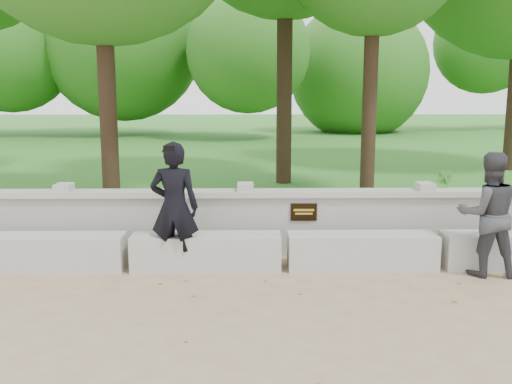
% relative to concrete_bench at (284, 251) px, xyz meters
% --- Properties ---
extents(ground, '(80.00, 80.00, 0.00)m').
position_rel_concrete_bench_xyz_m(ground, '(-0.00, -1.90, -0.22)').
color(ground, tan).
rests_on(ground, ground).
extents(lawn, '(40.00, 22.00, 0.25)m').
position_rel_concrete_bench_xyz_m(lawn, '(-0.00, 12.10, -0.10)').
color(lawn, '#1F5E18').
rests_on(lawn, ground).
extents(concrete_bench, '(11.90, 0.45, 0.45)m').
position_rel_concrete_bench_xyz_m(concrete_bench, '(0.00, 0.00, 0.00)').
color(concrete_bench, '#AFADA6').
rests_on(concrete_bench, ground).
extents(parapet_wall, '(12.50, 0.35, 0.90)m').
position_rel_concrete_bench_xyz_m(parapet_wall, '(0.00, 0.70, 0.24)').
color(parapet_wall, '#A5A39C').
rests_on(parapet_wall, ground).
extents(man_main, '(0.63, 0.56, 1.65)m').
position_rel_concrete_bench_xyz_m(man_main, '(-1.38, -0.10, 0.60)').
color(man_main, black).
rests_on(man_main, ground).
extents(visitor_left, '(0.79, 0.64, 1.54)m').
position_rel_concrete_bench_xyz_m(visitor_left, '(2.47, -0.30, 0.54)').
color(visitor_left, '#3A393E').
rests_on(visitor_left, ground).
extents(shrub_b, '(0.38, 0.41, 0.60)m').
position_rel_concrete_bench_xyz_m(shrub_b, '(3.11, 3.08, 0.32)').
color(shrub_b, '#3E852D').
rests_on(shrub_b, lawn).
extents(shrub_d, '(0.41, 0.44, 0.67)m').
position_rel_concrete_bench_xyz_m(shrub_d, '(-1.66, 2.70, 0.36)').
color(shrub_d, '#3E852D').
rests_on(shrub_d, lawn).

